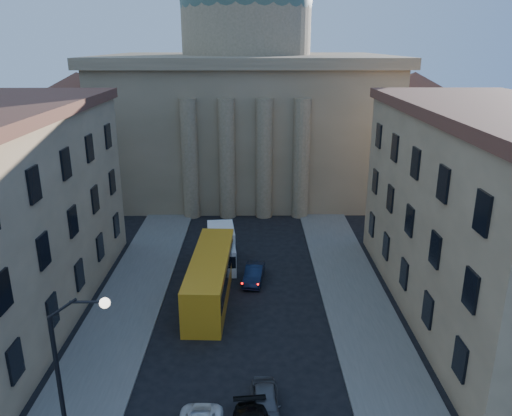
# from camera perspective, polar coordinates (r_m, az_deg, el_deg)

# --- Properties ---
(sidewalk_left) EXTENTS (5.00, 60.00, 0.15)m
(sidewalk_left) POSITION_cam_1_polar(r_m,az_deg,el_deg) (34.63, -16.37, -14.61)
(sidewalk_left) COLOR #5B5A54
(sidewalk_left) RESTS_ON ground
(sidewalk_right) EXTENTS (5.00, 60.00, 0.15)m
(sidewalk_right) POSITION_cam_1_polar(r_m,az_deg,el_deg) (34.26, 13.18, -14.71)
(sidewalk_right) COLOR #5B5A54
(sidewalk_right) RESTS_ON ground
(church) EXTENTS (68.02, 28.76, 36.60)m
(church) POSITION_cam_1_polar(r_m,az_deg,el_deg) (65.60, -1.09, 12.64)
(church) COLOR #78664A
(church) RESTS_ON ground
(building_right) EXTENTS (11.60, 26.60, 14.70)m
(building_right) POSITION_cam_1_polar(r_m,az_deg,el_deg) (37.40, 25.37, -0.67)
(building_right) COLOR tan
(building_right) RESTS_ON ground
(street_lamp) EXTENTS (2.62, 0.44, 8.83)m
(street_lamp) POSITION_cam_1_polar(r_m,az_deg,el_deg) (23.49, -20.45, -17.24)
(street_lamp) COLOR black
(street_lamp) RESTS_ON ground
(car_right_far) EXTENTS (1.68, 3.91, 1.31)m
(car_right_far) POSITION_cam_1_polar(r_m,az_deg,el_deg) (27.88, 1.06, -21.45)
(car_right_far) COLOR #4B4C50
(car_right_far) RESTS_ON ground
(car_right_distant) EXTENTS (1.94, 4.20, 1.33)m
(car_right_distant) POSITION_cam_1_polar(r_m,az_deg,el_deg) (40.78, -0.24, -7.53)
(car_right_distant) COLOR black
(car_right_distant) RESTS_ON ground
(city_bus) EXTENTS (3.17, 11.90, 3.33)m
(city_bus) POSITION_cam_1_polar(r_m,az_deg,el_deg) (38.14, -5.22, -7.68)
(city_bus) COLOR orange
(city_bus) RESTS_ON ground
(box_truck) EXTENTS (2.81, 5.91, 3.14)m
(box_truck) POSITION_cam_1_polar(r_m,az_deg,el_deg) (43.57, -3.97, -4.63)
(box_truck) COLOR white
(box_truck) RESTS_ON ground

